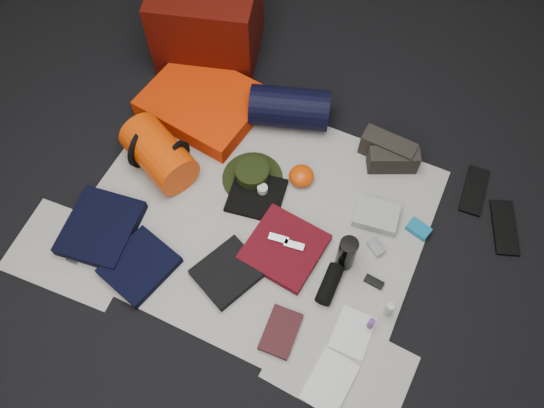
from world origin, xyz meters
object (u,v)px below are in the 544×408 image
at_px(stuff_sack, 159,154).
at_px(water_bottle, 347,253).
at_px(sleeping_pad, 203,102).
at_px(compact_camera, 376,247).
at_px(paperback_book, 281,332).
at_px(navy_duffel, 290,108).
at_px(red_cabinet, 208,21).

distance_m(stuff_sack, water_bottle, 1.05).
relative_size(sleeping_pad, compact_camera, 6.86).
distance_m(sleeping_pad, compact_camera, 1.21).
bearing_deg(paperback_book, navy_duffel, 108.68).
height_order(sleeping_pad, compact_camera, sleeping_pad).
bearing_deg(compact_camera, navy_duffel, 175.59).
relative_size(red_cabinet, sleeping_pad, 0.93).
bearing_deg(water_bottle, navy_duffel, 131.79).
bearing_deg(water_bottle, paperback_book, -106.82).
relative_size(sleeping_pad, paperback_book, 2.80).
distance_m(navy_duffel, water_bottle, 0.86).
height_order(sleeping_pad, stuff_sack, stuff_sack).
xyz_separation_m(red_cabinet, compact_camera, (1.31, -0.79, -0.21)).
relative_size(sleeping_pad, water_bottle, 2.76).
relative_size(water_bottle, compact_camera, 2.48).
relative_size(water_bottle, paperback_book, 1.01).
relative_size(navy_duffel, compact_camera, 4.79).
xyz_separation_m(navy_duffel, water_bottle, (0.58, -0.64, -0.00)).
relative_size(red_cabinet, navy_duffel, 1.33).
bearing_deg(stuff_sack, paperback_book, -29.97).
bearing_deg(paperback_book, water_bottle, 69.28).
relative_size(stuff_sack, water_bottle, 1.79).
bearing_deg(navy_duffel, compact_camera, -55.52).
xyz_separation_m(water_bottle, paperback_book, (-0.13, -0.43, -0.09)).
bearing_deg(stuff_sack, compact_camera, 1.49).
xyz_separation_m(red_cabinet, navy_duffel, (0.63, -0.27, -0.12)).
xyz_separation_m(sleeping_pad, compact_camera, (1.14, -0.39, -0.04)).
bearing_deg(stuff_sack, red_cabinet, 100.86).
xyz_separation_m(compact_camera, paperback_book, (-0.24, -0.56, -0.00)).
xyz_separation_m(red_cabinet, stuff_sack, (0.16, -0.82, -0.11)).
bearing_deg(water_bottle, sleeping_pad, 153.30).
distance_m(water_bottle, paperback_book, 0.46).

